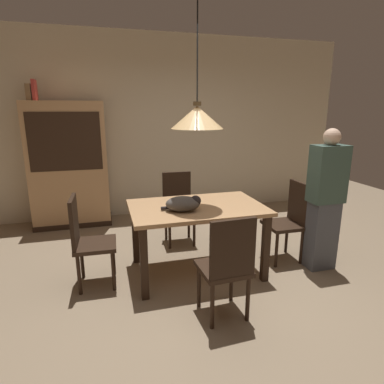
# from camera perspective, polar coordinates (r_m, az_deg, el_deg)

# --- Properties ---
(ground) EXTENTS (10.00, 10.00, 0.00)m
(ground) POSITION_cam_1_polar(r_m,az_deg,el_deg) (3.36, 2.85, -16.69)
(ground) COLOR #847056
(back_wall) EXTENTS (6.40, 0.10, 2.90)m
(back_wall) POSITION_cam_1_polar(r_m,az_deg,el_deg) (5.46, -5.88, 11.39)
(back_wall) COLOR beige
(back_wall) RESTS_ON ground
(dining_table) EXTENTS (1.40, 0.90, 0.75)m
(dining_table) POSITION_cam_1_polar(r_m,az_deg,el_deg) (3.43, 0.84, -4.07)
(dining_table) COLOR tan
(dining_table) RESTS_ON ground
(chair_far_back) EXTENTS (0.42, 0.42, 0.93)m
(chair_far_back) POSITION_cam_1_polar(r_m,az_deg,el_deg) (4.28, -2.43, -2.19)
(chair_far_back) COLOR black
(chair_far_back) RESTS_ON ground
(chair_near_front) EXTENTS (0.42, 0.42, 0.93)m
(chair_near_front) POSITION_cam_1_polar(r_m,az_deg,el_deg) (2.71, 6.26, -12.52)
(chair_near_front) COLOR black
(chair_near_front) RESTS_ON ground
(chair_right_side) EXTENTS (0.40, 0.40, 0.93)m
(chair_right_side) POSITION_cam_1_polar(r_m,az_deg,el_deg) (3.92, 16.90, -4.39)
(chair_right_side) COLOR black
(chair_right_side) RESTS_ON ground
(chair_left_side) EXTENTS (0.41, 0.41, 0.93)m
(chair_left_side) POSITION_cam_1_polar(r_m,az_deg,el_deg) (3.36, -18.16, -7.72)
(chair_left_side) COLOR black
(chair_left_side) RESTS_ON ground
(cat_sleeping) EXTENTS (0.40, 0.29, 0.16)m
(cat_sleeping) POSITION_cam_1_polar(r_m,az_deg,el_deg) (3.21, -1.45, -2.05)
(cat_sleeping) COLOR #4C4742
(cat_sleeping) RESTS_ON dining_table
(pendant_lamp) EXTENTS (0.52, 0.52, 1.30)m
(pendant_lamp) POSITION_cam_1_polar(r_m,az_deg,el_deg) (3.25, 0.91, 13.13)
(pendant_lamp) COLOR #E5B775
(hutch_bookcase) EXTENTS (1.12, 0.45, 1.85)m
(hutch_bookcase) POSITION_cam_1_polar(r_m,az_deg,el_deg) (5.14, -20.90, 4.02)
(hutch_bookcase) COLOR tan
(hutch_bookcase) RESTS_ON ground
(book_brown_thick) EXTENTS (0.06, 0.24, 0.22)m
(book_brown_thick) POSITION_cam_1_polar(r_m,az_deg,el_deg) (5.13, -26.83, 15.47)
(book_brown_thick) COLOR brown
(book_brown_thick) RESTS_ON hutch_bookcase
(book_red_tall) EXTENTS (0.04, 0.22, 0.28)m
(book_red_tall) POSITION_cam_1_polar(r_m,az_deg,el_deg) (5.12, -26.10, 15.89)
(book_red_tall) COLOR #B73833
(book_red_tall) RESTS_ON hutch_bookcase
(person_standing) EXTENTS (0.36, 0.22, 1.55)m
(person_standing) POSITION_cam_1_polar(r_m,az_deg,el_deg) (3.76, 22.51, -1.50)
(person_standing) COLOR #4C515B
(person_standing) RESTS_ON ground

